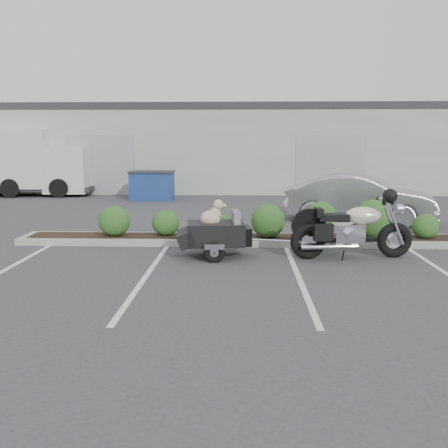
{
  "coord_description": "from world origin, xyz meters",
  "views": [
    {
      "loc": [
        0.19,
        -8.7,
        2.38
      ],
      "look_at": [
        -0.16,
        0.5,
        0.75
      ],
      "focal_mm": 38.0,
      "sensor_mm": 36.0,
      "label": 1
    }
  ],
  "objects_px": {
    "motorcycle": "(352,230)",
    "delivery_truck": "(22,164)",
    "dumpster": "(152,185)",
    "pet_trailer": "(215,233)",
    "sedan": "(360,199)"
  },
  "relations": [
    {
      "from": "motorcycle",
      "to": "delivery_truck",
      "type": "distance_m",
      "value": 16.16
    },
    {
      "from": "pet_trailer",
      "to": "sedan",
      "type": "distance_m",
      "value": 5.93
    },
    {
      "from": "motorcycle",
      "to": "delivery_truck",
      "type": "bearing_deg",
      "value": 131.04
    },
    {
      "from": "motorcycle",
      "to": "pet_trailer",
      "type": "height_order",
      "value": "motorcycle"
    },
    {
      "from": "delivery_truck",
      "to": "pet_trailer",
      "type": "bearing_deg",
      "value": -53.13
    },
    {
      "from": "pet_trailer",
      "to": "sedan",
      "type": "relative_size",
      "value": 0.48
    },
    {
      "from": "pet_trailer",
      "to": "sedan",
      "type": "xyz_separation_m",
      "value": [
        4.0,
        4.37,
        0.19
      ]
    },
    {
      "from": "delivery_truck",
      "to": "sedan",
      "type": "bearing_deg",
      "value": -29.45
    },
    {
      "from": "motorcycle",
      "to": "delivery_truck",
      "type": "xyz_separation_m",
      "value": [
        -11.86,
        10.96,
        0.78
      ]
    },
    {
      "from": "sedan",
      "to": "delivery_truck",
      "type": "height_order",
      "value": "delivery_truck"
    },
    {
      "from": "motorcycle",
      "to": "sedan",
      "type": "distance_m",
      "value": 4.56
    },
    {
      "from": "motorcycle",
      "to": "dumpster",
      "type": "xyz_separation_m",
      "value": [
        -5.86,
        9.48,
        0.01
      ]
    },
    {
      "from": "dumpster",
      "to": "delivery_truck",
      "type": "height_order",
      "value": "delivery_truck"
    },
    {
      "from": "sedan",
      "to": "dumpster",
      "type": "bearing_deg",
      "value": 71.38
    },
    {
      "from": "motorcycle",
      "to": "sedan",
      "type": "relative_size",
      "value": 0.6
    }
  ]
}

